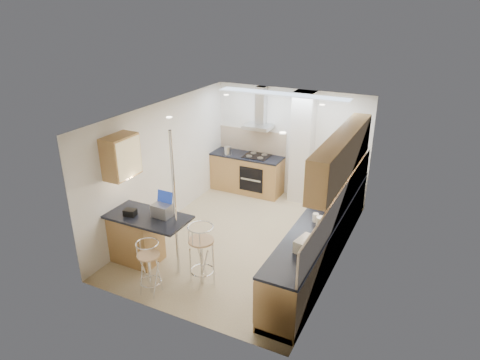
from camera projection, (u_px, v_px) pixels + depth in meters
The scene contains 16 objects.
ground at pixel (244, 240), 8.25m from camera, with size 4.80×4.80×0.00m, color tan.
room_shell at pixel (269, 161), 7.83m from camera, with size 3.64×4.84×2.51m.
right_counter at pixel (322, 236), 7.46m from camera, with size 0.63×4.40×0.92m.
back_counter at pixel (247, 173), 10.20m from camera, with size 1.70×0.63×0.92m.
peninsula at pixel (149, 240), 7.33m from camera, with size 1.47×0.72×0.94m.
microwave at pixel (328, 193), 7.69m from camera, with size 0.52×0.35×0.29m, color white.
laptop at pixel (162, 210), 7.09m from camera, with size 0.31×0.23×0.21m, color gray.
bag at pixel (130, 212), 7.14m from camera, with size 0.20×0.14×0.11m, color black.
bar_stool_near at pixel (149, 268), 6.59m from camera, with size 0.37×0.37×0.91m, color tan, non-canonical shape.
bar_stool_end at pixel (202, 255), 6.79m from camera, with size 0.43×0.43×1.06m, color tan, non-canonical shape.
jar_a at pixel (350, 181), 8.32m from camera, with size 0.12×0.12×0.18m, color beige.
jar_b at pixel (340, 189), 8.04m from camera, with size 0.11×0.11×0.15m, color beige.
jar_c at pixel (320, 223), 6.73m from camera, with size 0.14×0.14×0.22m, color beige.
jar_d at pixel (316, 218), 6.99m from camera, with size 0.10×0.10×0.14m, color white.
bread_bin at pixel (308, 245), 6.15m from camera, with size 0.28×0.36×0.19m, color beige.
kettle at pixel (228, 151), 9.99m from camera, with size 0.16×0.16×0.20m, color silver.
Camera 1 is at (3.11, -6.44, 4.28)m, focal length 32.00 mm.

